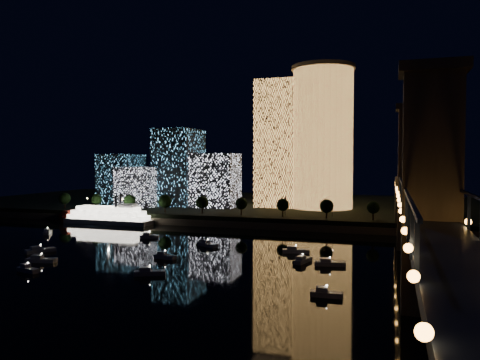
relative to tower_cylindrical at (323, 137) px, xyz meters
The scene contains 11 objects.
ground 141.29m from the tower_cylindrical, 99.33° to the right, with size 520.00×520.00×0.00m, color black.
far_bank 53.74m from the tower_cylindrical, 128.62° to the left, with size 420.00×160.00×5.00m, color black.
seawall 69.26m from the tower_cylindrical, 113.27° to the right, with size 420.00×6.00×3.00m, color #6B5E4C.
tower_cylindrical is the anchor object (origin of this frame).
tower_rectangular 25.90m from the tower_cylindrical, behind, with size 22.06×22.06×70.20m, color #FFAC51.
midrise_blocks 91.01m from the tower_cylindrical, behind, with size 85.72×37.81×43.93m.
truss_bridge 138.69m from the tower_cylindrical, 71.49° to the right, with size 13.00×266.00×50.00m.
riverboat 120.45m from the tower_cylindrical, 149.23° to the right, with size 48.33×10.77×14.52m.
motorboats 131.61m from the tower_cylindrical, 104.71° to the right, with size 130.25×64.80×2.78m.
esplanade_trees 78.23m from the tower_cylindrical, 140.97° to the right, with size 165.85×6.56×8.78m.
street_lamps 76.09m from the tower_cylindrical, 145.26° to the right, with size 132.70×0.70×5.65m.
Camera 1 is at (57.42, -121.31, 30.63)m, focal length 35.00 mm.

